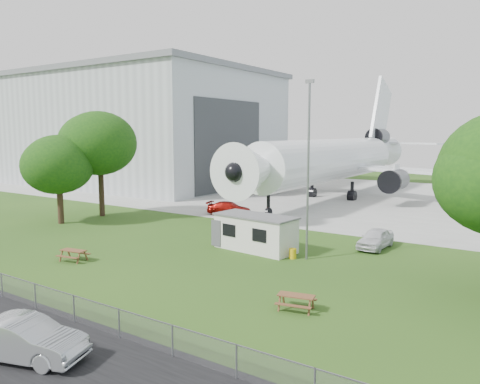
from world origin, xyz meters
The scene contains 14 objects.
ground centered at (0.00, 0.00, 0.00)m, with size 160.00×160.00×0.00m, color #39601C.
concrete_apron centered at (0.00, 38.00, 0.01)m, with size 120.00×46.00×0.03m, color #B7B7B2.
hangar centered at (-37.97, 36.00, 9.41)m, with size 43.00×31.00×18.55m.
airliner centered at (-2.00, 35.86, 5.27)m, with size 46.36×47.73×17.69m.
site_cabin centered at (3.94, 6.43, 1.31)m, with size 6.87×3.32×2.62m.
picnic_west centered at (-4.80, -2.95, 0.00)m, with size 1.80×1.50×0.76m, color brown, non-canonical shape.
picnic_east centered at (11.79, -2.49, 0.00)m, with size 1.80×1.50×0.76m, color brown, non-canonical shape.
fence centered at (0.00, -9.50, 0.00)m, with size 58.00×0.04×1.30m, color gray.
lamp_mast centered at (8.20, 6.20, 6.00)m, with size 0.16×0.16×12.00m, color slate.
tree_west_big centered at (-16.91, 9.68, 7.72)m, with size 8.07×8.07×11.78m.
tree_west_small centered at (-16.91, 4.74, 5.49)m, with size 6.73×6.73×8.87m.
car_centre_sedan centered at (5.42, -12.82, 0.81)m, with size 1.71×4.90×1.61m, color #A5A7AC.
car_ne_hatch centered at (11.17, 11.87, 0.74)m, with size 1.74×4.32×1.47m, color silver.
car_apron_van centered at (-6.11, 17.41, 0.69)m, with size 1.93×4.74×1.37m, color #940F09.
Camera 1 is at (21.73, -22.40, 8.69)m, focal length 35.00 mm.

